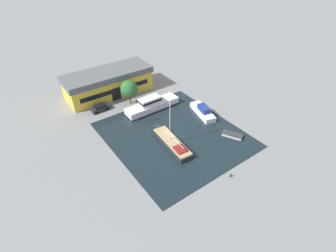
{
  "coord_description": "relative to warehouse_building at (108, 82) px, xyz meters",
  "views": [
    {
      "loc": [
        -27.03,
        -34.98,
        35.07
      ],
      "look_at": [
        0.0,
        2.17,
        1.0
      ],
      "focal_mm": 28.0,
      "sensor_mm": 36.0,
      "label": 1
    }
  ],
  "objects": [
    {
      "name": "warehouse_building",
      "position": [
        0.0,
        0.0,
        0.0
      ],
      "size": [
        22.9,
        9.11,
        6.38
      ],
      "rotation": [
        0.0,
        0.0,
        -0.01
      ],
      "color": "gold",
      "rests_on": "ground"
    },
    {
      "name": "mooring_bollard",
      "position": [
        3.96,
        -40.22,
        -2.86
      ],
      "size": [
        0.27,
        0.27,
        0.69
      ],
      "color": "black",
      "rests_on": "ground"
    },
    {
      "name": "parked_car",
      "position": [
        -5.66,
        -6.53,
        -2.41
      ],
      "size": [
        4.77,
        2.02,
        1.61
      ],
      "rotation": [
        0.0,
        0.0,
        4.76
      ],
      "color": "#1E2328",
      "rests_on": "ground"
    },
    {
      "name": "small_dinghy",
      "position": [
        12.88,
        -32.37,
        -2.92
      ],
      "size": [
        3.64,
        4.65,
        0.59
      ],
      "rotation": [
        0.0,
        0.0,
        0.5
      ],
      "color": "silver",
      "rests_on": "water_canal"
    },
    {
      "name": "quay_tree_near_building",
      "position": [
        1.91,
        -7.84,
        0.89
      ],
      "size": [
        4.3,
        4.3,
        6.27
      ],
      "color": "brown",
      "rests_on": "ground"
    },
    {
      "name": "sailboat_moored",
      "position": [
        0.68,
        -27.02,
        -2.61
      ],
      "size": [
        3.88,
        12.42,
        10.53
      ],
      "rotation": [
        0.0,
        0.0,
        -0.08
      ],
      "color": "#23282D",
      "rests_on": "water_canal"
    },
    {
      "name": "water_canal",
      "position": [
        3.09,
        -24.64,
        -3.22
      ],
      "size": [
        26.2,
        28.89,
        0.01
      ],
      "primitive_type": "cube",
      "color": "black",
      "rests_on": "ground"
    },
    {
      "name": "ground_plane",
      "position": [
        3.09,
        -24.64,
        -3.22
      ],
      "size": [
        440.0,
        440.0,
        0.0
      ],
      "primitive_type": "plane",
      "color": "gray"
    },
    {
      "name": "cabin_boat",
      "position": [
        13.31,
        -22.48,
        -2.33
      ],
      "size": [
        4.48,
        8.77,
        2.46
      ],
      "rotation": [
        0.0,
        0.0,
        -0.24
      ],
      "color": "white",
      "rests_on": "water_canal"
    },
    {
      "name": "motor_cruiser",
      "position": [
        4.82,
        -13.34,
        -2.0
      ],
      "size": [
        13.86,
        3.7,
        3.36
      ],
      "rotation": [
        0.0,
        0.0,
        1.57
      ],
      "color": "silver",
      "rests_on": "water_canal"
    }
  ]
}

